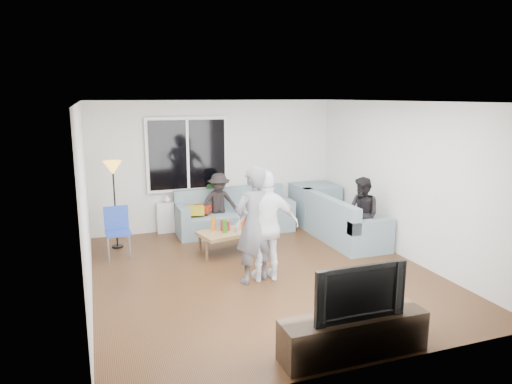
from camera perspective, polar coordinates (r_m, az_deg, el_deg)
name	(u,v)px	position (r m, az deg, el deg)	size (l,w,h in m)	color
floor	(263,274)	(7.32, 0.84, -9.97)	(5.00, 5.50, 0.04)	#56351C
ceiling	(263,100)	(6.80, 0.91, 11.17)	(5.00, 5.50, 0.04)	white
wall_back	(216,165)	(9.55, -4.93, 3.34)	(5.00, 0.04, 2.60)	silver
wall_front	(365,246)	(4.53, 13.24, -6.40)	(5.00, 0.04, 2.60)	silver
wall_left	(84,203)	(6.52, -20.36, -1.28)	(0.04, 5.50, 2.60)	silver
wall_right	(404,180)	(8.15, 17.73, 1.38)	(0.04, 5.50, 2.60)	silver
window_frame	(187,154)	(9.30, -8.42, 4.59)	(1.62, 0.06, 1.47)	white
window_glass	(188,155)	(9.26, -8.37, 4.56)	(1.50, 0.02, 1.35)	black
window_mullion	(188,155)	(9.25, -8.36, 4.55)	(0.05, 0.03, 1.35)	white
radiator	(190,216)	(9.50, -8.15, -2.88)	(1.30, 0.12, 0.62)	silver
potted_plant	(208,191)	(9.44, -5.90, 0.07)	(0.19, 0.15, 0.34)	#275F26
vase	(167,199)	(9.30, -10.88, -0.83)	(0.15, 0.15, 0.15)	silver
sofa_back_section	(235,211)	(9.31, -2.65, -2.35)	(2.30, 0.85, 0.85)	slate
sofa_right_section	(344,218)	(8.92, 10.74, -3.17)	(0.85, 2.00, 0.85)	slate
sofa_corner	(315,204)	(9.95, 7.20, -1.50)	(0.85, 0.85, 0.85)	slate
cushion_yellow	(194,210)	(9.07, -7.60, -2.26)	(0.38, 0.32, 0.14)	gold
cushion_red	(202,209)	(9.18, -6.69, -2.07)	(0.36, 0.30, 0.13)	maroon
coffee_table	(231,242)	(8.13, -3.04, -6.10)	(1.10, 0.60, 0.40)	tan
pitcher	(225,225)	(8.09, -3.79, -4.08)	(0.17, 0.17, 0.17)	maroon
side_chair	(118,233)	(8.13, -16.53, -4.88)	(0.40, 0.40, 0.86)	#2744A9
floor_lamp	(115,205)	(8.63, -16.89, -1.55)	(0.32, 0.32, 1.56)	gold
player_left	(254,225)	(6.70, -0.30, -4.07)	(0.63, 0.41, 1.72)	#4F4E53
player_right	(267,226)	(6.79, 1.34, -4.22)	(0.96, 0.40, 1.64)	white
spectator_right	(362,214)	(8.36, 12.90, -2.68)	(0.63, 0.49, 1.30)	black
spectator_back	(219,203)	(9.21, -4.55, -1.39)	(0.78, 0.45, 1.20)	black
tv_console	(353,335)	(5.21, 11.84, -16.80)	(1.60, 0.40, 0.44)	#36261B
television	(356,289)	(4.98, 12.10, -11.59)	(1.02, 0.13, 0.59)	black
bottle_b	(225,226)	(7.92, -3.85, -4.20)	(0.08, 0.08, 0.23)	#317D16
bottle_e	(248,221)	(8.29, -0.95, -3.56)	(0.07, 0.07, 0.20)	black
bottle_a	(213,224)	(8.08, -5.26, -3.89)	(0.07, 0.07, 0.24)	orange
bottle_d	(243,223)	(8.06, -1.59, -3.85)	(0.07, 0.07, 0.24)	#EC4315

